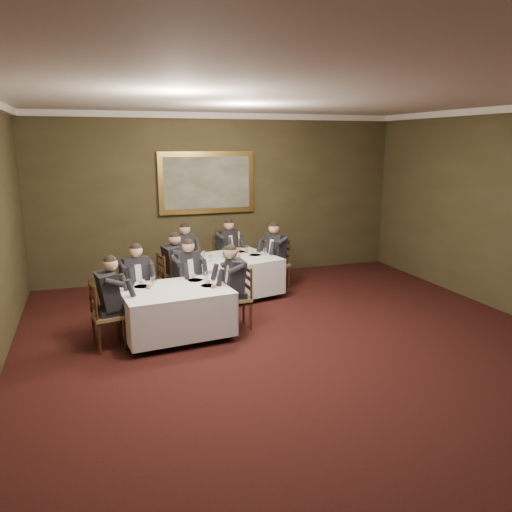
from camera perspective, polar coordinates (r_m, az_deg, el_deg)
ground at (r=6.80m, az=7.58°, el=-12.54°), size 10.00×10.00×0.00m
ceiling at (r=6.18m, az=8.59°, el=18.25°), size 8.00×10.00×0.10m
back_wall at (r=10.91m, az=-3.86°, el=6.78°), size 8.00×0.10×3.50m
crown_molding at (r=6.17m, az=8.57°, el=17.70°), size 8.00×10.00×0.12m
table_main at (r=9.53m, az=-3.29°, el=-2.08°), size 2.07×1.75×0.67m
table_second at (r=7.67m, az=-9.17°, el=-5.96°), size 1.70×1.37×0.67m
chair_main_backleft at (r=10.17m, az=-8.19°, el=-2.19°), size 0.52×0.51×1.00m
diner_main_backleft at (r=10.10m, az=-8.20°, el=-0.95°), size 0.50×0.56×1.35m
chair_main_backright at (r=10.58m, az=-3.41°, el=-1.48°), size 0.58×0.57×1.00m
diner_main_backright at (r=10.51m, az=-3.38°, el=-0.29°), size 0.57×0.61×1.35m
chair_main_endleft at (r=9.10m, az=-9.60°, el=-4.04°), size 0.49×0.51×1.00m
diner_main_endleft at (r=9.04m, az=-9.58°, el=-2.65°), size 0.55×0.48×1.35m
chair_main_endright at (r=10.15m, az=2.37°, el=-2.09°), size 0.57×0.58×1.00m
diner_main_endright at (r=10.08m, az=2.33°, el=-0.85°), size 0.60×0.56×1.35m
chair_sec_backleft at (r=8.39m, az=-13.44°, el=-5.69°), size 0.53×0.52×1.00m
diner_sec_backleft at (r=8.31m, az=-13.50°, el=-4.22°), size 0.51×0.56×1.35m
chair_sec_backright at (r=8.58m, az=-7.86°, el=-5.04°), size 0.55×0.54×1.00m
diner_sec_backright at (r=8.50m, az=-7.87°, el=-3.59°), size 0.53×0.58×1.35m
chair_sec_endright at (r=8.03m, az=-2.18°, el=-6.19°), size 0.42×0.44×1.00m
diner_sec_endright at (r=7.95m, az=-2.27°, el=-4.64°), size 0.48×0.42×1.35m
chair_sec_endleft at (r=7.55m, az=-16.54°, el=-8.00°), size 0.49×0.51×1.00m
diner_sec_endleft at (r=7.48m, az=-16.57°, el=-6.35°), size 0.54×0.48×1.35m
centerpiece at (r=9.44m, az=-3.29°, el=0.67°), size 0.27×0.24×0.29m
candlestick at (r=9.56m, az=-1.96°, el=1.05°), size 0.07×0.07×0.50m
place_setting_table_main at (r=9.59m, az=-6.68°, el=0.10°), size 0.33×0.31×0.14m
place_setting_table_second at (r=7.82m, az=-12.57°, el=-3.09°), size 0.33×0.31×0.14m
painting at (r=10.73m, az=-5.63°, el=8.34°), size 2.06×0.09×1.30m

